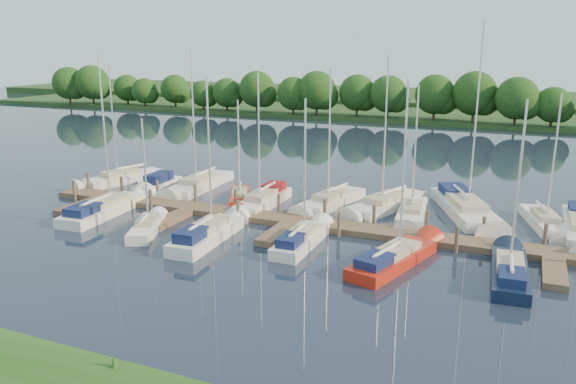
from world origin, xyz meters
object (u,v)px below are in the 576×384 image
at_px(dock, 290,224).
at_px(motorboat, 158,185).
at_px(sailboat_s_2, 209,235).
at_px(sailboat_n_0, 120,180).
at_px(sailboat_n_5, 330,203).

height_order(dock, motorboat, motorboat).
bearing_deg(sailboat_s_2, sailboat_n_0, 143.57).
distance_m(sailboat_n_0, motorboat, 4.39).
bearing_deg(sailboat_s_2, motorboat, 135.53).
height_order(motorboat, sailboat_n_5, sailboat_n_5).
bearing_deg(sailboat_n_5, sailboat_n_0, 12.38).
distance_m(dock, sailboat_s_2, 5.77).
bearing_deg(motorboat, dock, 159.55).
xyz_separation_m(dock, sailboat_s_2, (-3.61, -4.50, 0.15)).
distance_m(motorboat, sailboat_s_2, 14.22).
distance_m(dock, sailboat_n_0, 19.37).
height_order(dock, sailboat_s_2, sailboat_s_2).
bearing_deg(sailboat_n_0, sailboat_n_5, -159.87).
xyz_separation_m(sailboat_n_5, sailboat_s_2, (-4.43, -10.22, 0.07)).
bearing_deg(motorboat, sailboat_n_0, -7.93).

